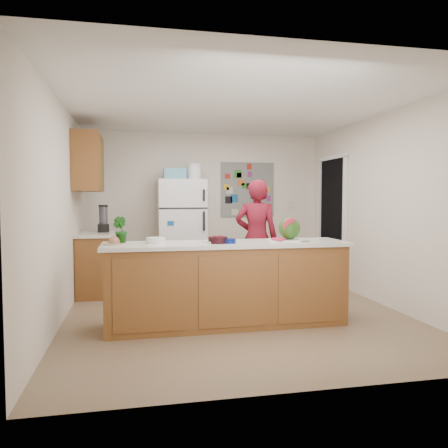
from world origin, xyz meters
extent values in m
cube|color=brown|center=(0.00, 0.00, -0.01)|extent=(4.00, 4.50, 0.02)
cube|color=beige|center=(0.00, 2.26, 1.25)|extent=(4.00, 0.02, 2.50)
cube|color=beige|center=(-2.01, 0.00, 1.25)|extent=(0.02, 4.50, 2.50)
cube|color=beige|center=(2.01, 0.00, 1.25)|extent=(0.02, 4.50, 2.50)
cube|color=white|center=(0.00, 0.00, 2.51)|extent=(4.00, 4.50, 0.02)
cube|color=black|center=(1.99, 1.45, 1.02)|extent=(0.03, 0.85, 2.04)
cube|color=brown|center=(-0.20, -0.50, 0.44)|extent=(2.60, 0.62, 0.88)
cube|color=silver|center=(-0.20, -0.50, 0.90)|extent=(2.68, 0.70, 0.04)
cube|color=brown|center=(-1.69, 1.35, 0.43)|extent=(0.60, 0.80, 0.86)
cube|color=silver|center=(-1.69, 1.35, 0.88)|extent=(0.64, 0.84, 0.04)
cube|color=brown|center=(-1.82, 1.30, 1.90)|extent=(0.35, 1.00, 0.80)
cube|color=silver|center=(-0.45, 1.88, 0.85)|extent=(0.75, 0.70, 1.70)
cube|color=#5999B2|center=(-0.55, 1.88, 1.79)|extent=(0.35, 0.28, 0.18)
cube|color=slate|center=(0.75, 2.24, 1.55)|extent=(0.95, 0.01, 0.95)
imported|color=maroon|center=(0.51, 0.82, 0.83)|extent=(0.70, 0.56, 1.67)
cylinder|color=black|center=(-1.64, 1.51, 1.09)|extent=(0.12, 0.12, 0.38)
cube|color=white|center=(0.49, -0.44, 0.93)|extent=(0.43, 0.36, 0.01)
sphere|color=#1C5013|center=(0.55, -0.42, 1.06)|extent=(0.25, 0.25, 0.25)
cylinder|color=red|center=(0.40, -0.49, 0.94)|extent=(0.16, 0.16, 0.02)
cylinder|color=black|center=(-0.31, -0.57, 0.96)|extent=(0.26, 0.26, 0.07)
cylinder|color=silver|center=(-0.97, -0.42, 0.95)|extent=(0.24, 0.24, 0.06)
cylinder|color=#051257|center=(-0.20, -0.61, 0.95)|extent=(0.18, 0.18, 0.05)
cylinder|color=#BBAE92|center=(-1.40, -0.50, 0.93)|extent=(0.27, 0.27, 0.02)
cube|color=white|center=(-0.35, -0.52, 0.93)|extent=(0.23, 0.22, 0.02)
cube|color=gray|center=(0.66, -0.63, 0.93)|extent=(0.10, 0.05, 0.01)
imported|color=#134310|center=(-1.34, -0.45, 1.07)|extent=(0.21, 0.20, 0.29)
camera|label=1|loc=(-1.19, -5.16, 1.40)|focal=35.00mm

